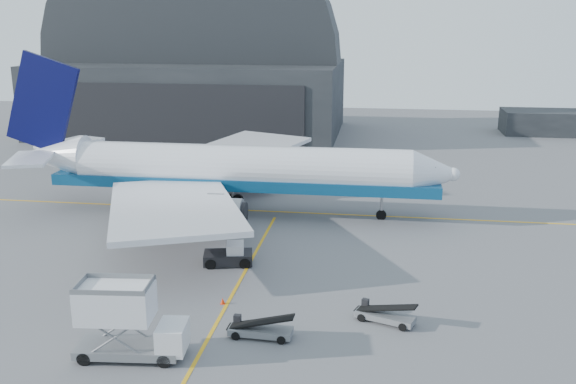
% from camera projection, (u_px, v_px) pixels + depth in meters
% --- Properties ---
extents(ground, '(200.00, 200.00, 0.00)m').
position_uv_depth(ground, '(235.00, 291.00, 47.15)').
color(ground, '#565659').
rests_on(ground, ground).
extents(taxi_lines, '(80.00, 42.12, 0.02)m').
position_uv_depth(taxi_lines, '(265.00, 235.00, 59.23)').
color(taxi_lines, gold).
rests_on(taxi_lines, ground).
extents(hangar, '(50.00, 28.30, 28.00)m').
position_uv_depth(hangar, '(193.00, 77.00, 109.69)').
color(hangar, black).
rests_on(hangar, ground).
extents(distant_bldg_a, '(14.00, 8.00, 4.00)m').
position_uv_depth(distant_bldg_a, '(543.00, 134.00, 110.55)').
color(distant_bldg_a, black).
rests_on(distant_bldg_a, ground).
extents(airliner, '(46.54, 45.13, 16.33)m').
position_uv_depth(airliner, '(225.00, 169.00, 64.81)').
color(airliner, white).
rests_on(airliner, ground).
extents(catering_truck, '(6.69, 3.01, 4.47)m').
position_uv_depth(catering_truck, '(126.00, 322.00, 37.39)').
color(catering_truck, slate).
rests_on(catering_truck, ground).
extents(pushback_tug, '(4.27, 2.98, 1.81)m').
position_uv_depth(pushback_tug, '(230.00, 256.00, 52.08)').
color(pushback_tug, black).
rests_on(pushback_tug, ground).
extents(belt_loader_a, '(4.28, 1.63, 1.62)m').
position_uv_depth(belt_loader_a, '(260.00, 330.00, 40.20)').
color(belt_loader_a, slate).
rests_on(belt_loader_a, ground).
extents(belt_loader_b, '(4.20, 2.57, 1.58)m').
position_uv_depth(belt_loader_b, '(385.00, 315.00, 42.18)').
color(belt_loader_b, slate).
rests_on(belt_loader_b, ground).
extents(traffic_cone, '(0.31, 0.31, 0.45)m').
position_uv_depth(traffic_cone, '(223.00, 301.00, 44.91)').
color(traffic_cone, red).
rests_on(traffic_cone, ground).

